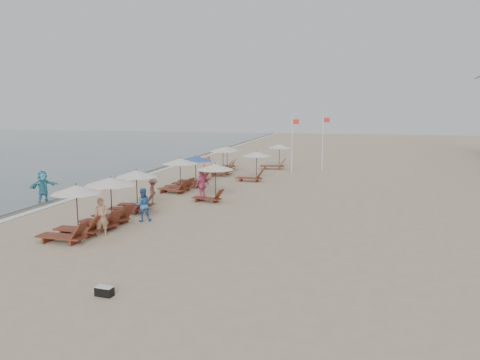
% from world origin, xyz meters
% --- Properties ---
extents(ground, '(160.00, 160.00, 0.00)m').
position_xyz_m(ground, '(0.00, 0.00, 0.00)').
color(ground, tan).
rests_on(ground, ground).
extents(wet_sand_band, '(3.20, 140.00, 0.01)m').
position_xyz_m(wet_sand_band, '(-12.50, 10.00, 0.00)').
color(wet_sand_band, '#6B5E4C').
rests_on(wet_sand_band, ground).
extents(foam_line, '(0.50, 140.00, 0.02)m').
position_xyz_m(foam_line, '(-11.20, 10.00, 0.01)').
color(foam_line, white).
rests_on(foam_line, ground).
extents(lounger_station_0, '(2.57, 2.09, 2.31)m').
position_xyz_m(lounger_station_0, '(-6.00, -3.00, 1.04)').
color(lounger_station_0, brown).
rests_on(lounger_station_0, ground).
extents(lounger_station_1, '(2.76, 2.54, 2.29)m').
position_xyz_m(lounger_station_1, '(-5.75, -0.63, 1.16)').
color(lounger_station_1, brown).
rests_on(lounger_station_1, ground).
extents(lounger_station_2, '(2.54, 2.25, 2.21)m').
position_xyz_m(lounger_station_2, '(-5.99, 2.48, 1.14)').
color(lounger_station_2, brown).
rests_on(lounger_station_2, ground).
extents(lounger_station_3, '(2.66, 2.40, 2.21)m').
position_xyz_m(lounger_station_3, '(-5.85, 8.38, 1.17)').
color(lounger_station_3, brown).
rests_on(lounger_station_3, ground).
extents(lounger_station_4, '(2.75, 2.36, 2.15)m').
position_xyz_m(lounger_station_4, '(-5.66, 10.69, 1.05)').
color(lounger_station_4, brown).
rests_on(lounger_station_4, ground).
extents(lounger_station_5, '(2.78, 2.58, 2.30)m').
position_xyz_m(lounger_station_5, '(-5.33, 16.29, 1.04)').
color(lounger_station_5, brown).
rests_on(lounger_station_5, ground).
extents(lounger_station_6, '(2.56, 2.16, 2.07)m').
position_xyz_m(lounger_station_6, '(-5.88, 19.70, 1.01)').
color(lounger_station_6, brown).
rests_on(lounger_station_6, ground).
extents(inland_station_0, '(2.53, 2.24, 2.22)m').
position_xyz_m(inland_station_0, '(-2.69, 5.94, 1.50)').
color(inland_station_0, brown).
rests_on(inland_station_0, ground).
extents(inland_station_1, '(2.68, 2.24, 2.22)m').
position_xyz_m(inland_station_1, '(-2.01, 13.97, 1.38)').
color(inland_station_1, brown).
rests_on(inland_station_1, ground).
extents(inland_station_2, '(2.87, 2.24, 2.22)m').
position_xyz_m(inland_station_2, '(-1.54, 21.22, 1.28)').
color(inland_station_2, brown).
rests_on(inland_station_2, ground).
extents(beachgoer_near, '(0.72, 0.66, 1.66)m').
position_xyz_m(beachgoer_near, '(-5.08, -2.23, 0.83)').
color(beachgoer_near, '#AA7C5C').
rests_on(beachgoer_near, ground).
extents(beachgoer_mid_a, '(0.99, 0.93, 1.63)m').
position_xyz_m(beachgoer_mid_a, '(-4.55, 0.60, 0.81)').
color(beachgoer_mid_a, '#3665A4').
rests_on(beachgoer_mid_a, ground).
extents(beachgoer_mid_b, '(0.83, 1.09, 1.49)m').
position_xyz_m(beachgoer_mid_b, '(-5.73, 4.42, 0.75)').
color(beachgoer_mid_b, brown).
rests_on(beachgoer_mid_b, ground).
extents(beachgoer_far_a, '(0.89, 1.17, 1.84)m').
position_xyz_m(beachgoer_far_a, '(-3.38, 6.09, 0.92)').
color(beachgoer_far_a, '#D4547E').
rests_on(beachgoer_far_a, ground).
extents(beachgoer_far_b, '(1.10, 1.04, 1.90)m').
position_xyz_m(beachgoer_far_b, '(-5.55, 13.80, 0.95)').
color(beachgoer_far_b, tan).
rests_on(beachgoer_far_b, ground).
extents(waterline_walker, '(1.20, 1.82, 1.88)m').
position_xyz_m(waterline_walker, '(-12.08, 3.26, 0.94)').
color(waterline_walker, teal).
rests_on(waterline_walker, ground).
extents(duffel_bag, '(0.55, 0.31, 0.29)m').
position_xyz_m(duffel_bag, '(-1.64, -7.98, 0.15)').
color(duffel_bag, black).
rests_on(duffel_bag, ground).
extents(flag_pole_near, '(0.60, 0.08, 4.70)m').
position_xyz_m(flag_pole_near, '(0.22, 19.03, 2.60)').
color(flag_pole_near, silver).
rests_on(flag_pole_near, ground).
extents(flag_pole_far, '(0.60, 0.08, 4.80)m').
position_xyz_m(flag_pole_far, '(2.59, 21.14, 2.65)').
color(flag_pole_far, silver).
rests_on(flag_pole_far, ground).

